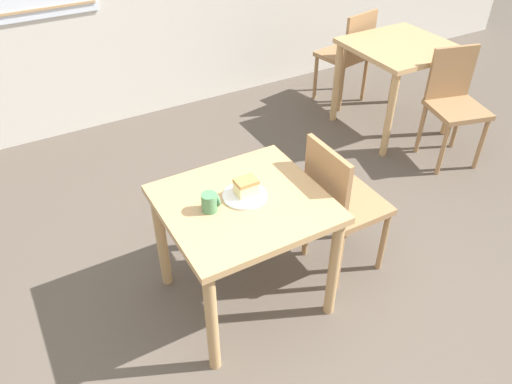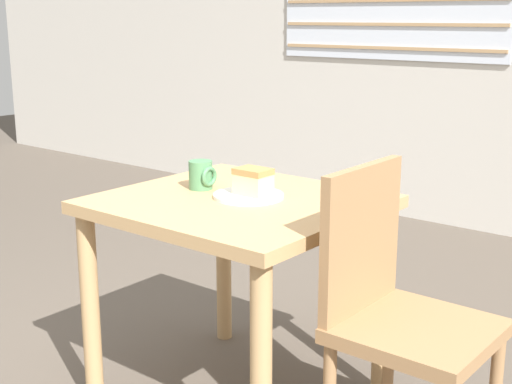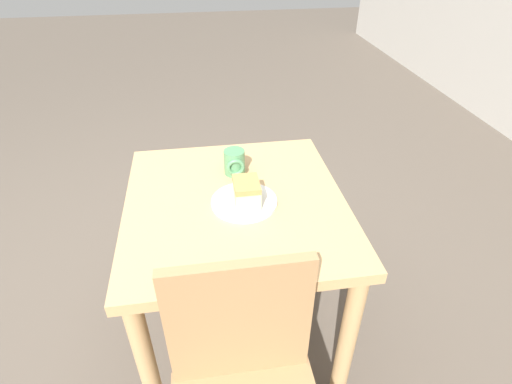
{
  "view_description": "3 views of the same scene",
  "coord_description": "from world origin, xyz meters",
  "px_view_note": "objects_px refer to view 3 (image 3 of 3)",
  "views": [
    {
      "loc": [
        -0.85,
        -1.18,
        2.28
      ],
      "look_at": [
        0.15,
        0.57,
        0.74
      ],
      "focal_mm": 35.0,
      "sensor_mm": 36.0,
      "label": 1
    },
    {
      "loc": [
        1.51,
        -1.12,
        1.28
      ],
      "look_at": [
        0.1,
        0.62,
        0.73
      ],
      "focal_mm": 50.0,
      "sensor_mm": 36.0,
      "label": 2
    },
    {
      "loc": [
        1.2,
        0.47,
        1.54
      ],
      "look_at": [
        0.15,
        0.63,
        0.8
      ],
      "focal_mm": 28.0,
      "sensor_mm": 36.0,
      "label": 3
    }
  ],
  "objects_px": {
    "cake_slice": "(247,192)",
    "plate": "(244,202)",
    "coffee_mug": "(235,163)",
    "dining_table_near": "(236,227)"
  },
  "relations": [
    {
      "from": "dining_table_near",
      "to": "plate",
      "type": "height_order",
      "value": "plate"
    },
    {
      "from": "plate",
      "to": "cake_slice",
      "type": "bearing_deg",
      "value": 28.2
    },
    {
      "from": "plate",
      "to": "coffee_mug",
      "type": "distance_m",
      "value": 0.2
    },
    {
      "from": "cake_slice",
      "to": "plate",
      "type": "bearing_deg",
      "value": -151.8
    },
    {
      "from": "cake_slice",
      "to": "coffee_mug",
      "type": "height_order",
      "value": "same"
    },
    {
      "from": "cake_slice",
      "to": "coffee_mug",
      "type": "distance_m",
      "value": 0.21
    },
    {
      "from": "dining_table_near",
      "to": "plate",
      "type": "relative_size",
      "value": 3.58
    },
    {
      "from": "dining_table_near",
      "to": "coffee_mug",
      "type": "xyz_separation_m",
      "value": [
        -0.18,
        0.02,
        0.17
      ]
    },
    {
      "from": "dining_table_near",
      "to": "cake_slice",
      "type": "relative_size",
      "value": 7.4
    },
    {
      "from": "cake_slice",
      "to": "coffee_mug",
      "type": "bearing_deg",
      "value": -175.17
    }
  ]
}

